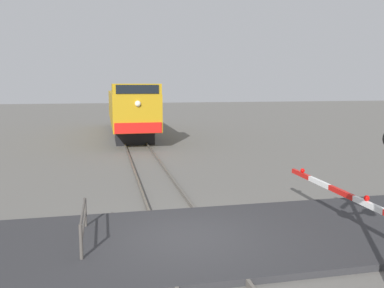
{
  "coord_description": "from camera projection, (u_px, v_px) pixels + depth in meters",
  "views": [
    {
      "loc": [
        -1.97,
        -9.56,
        3.98
      ],
      "look_at": [
        0.91,
        3.7,
        1.98
      ],
      "focal_mm": 37.8,
      "sensor_mm": 36.0,
      "label": 1
    }
  ],
  "objects": [
    {
      "name": "road_surface",
      "position": [
        188.0,
        240.0,
        10.22
      ],
      "size": [
        36.0,
        4.82,
        0.15
      ],
      "primitive_type": "cube",
      "color": "#2D2D30",
      "rests_on": "ground_plane"
    },
    {
      "name": "ground_plane",
      "position": [
        188.0,
        243.0,
        10.23
      ],
      "size": [
        160.0,
        160.0,
        0.0
      ],
      "primitive_type": "plane",
      "color": "#605E59"
    },
    {
      "name": "rail_track_right",
      "position": [
        215.0,
        238.0,
        10.37
      ],
      "size": [
        0.08,
        80.0,
        0.15
      ],
      "primitive_type": "cube",
      "color": "#59544C",
      "rests_on": "ground_plane"
    },
    {
      "name": "locomotive",
      "position": [
        129.0,
        109.0,
        32.03
      ],
      "size": [
        2.98,
        17.01,
        4.03
      ],
      "color": "black",
      "rests_on": "ground_plane"
    },
    {
      "name": "rail_track_left",
      "position": [
        160.0,
        243.0,
        10.07
      ],
      "size": [
        0.08,
        80.0,
        0.15
      ],
      "primitive_type": "cube",
      "color": "#59544C",
      "rests_on": "ground_plane"
    },
    {
      "name": "guard_railing",
      "position": [
        83.0,
        223.0,
        9.91
      ],
      "size": [
        0.08,
        2.23,
        0.95
      ],
      "color": "#4C4742",
      "rests_on": "ground_plane"
    }
  ]
}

